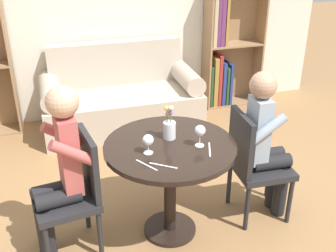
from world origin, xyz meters
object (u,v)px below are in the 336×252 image
Objects in this scene: wine_glass_right at (200,131)px; chair_left at (75,190)px; wine_glass_left at (148,141)px; flower_vase at (169,127)px; person_left at (59,171)px; bookshelf_right at (225,48)px; chair_right at (253,161)px; couch at (121,100)px; person_right at (266,143)px.

chair_left is at bearing 173.18° from wine_glass_right.
flower_vase is at bearing 39.67° from wine_glass_left.
person_left is 9.28× the size of wine_glass_left.
bookshelf_right is 2.54m from wine_glass_right.
couch is at bearing 21.79° from chair_right.
couch is 2.02m from chair_right.
bookshelf_right reaches higher than couch.
wine_glass_left is at bearing 97.22° from person_right.
couch is at bearing 150.00° from person_left.
person_left is 0.62m from wine_glass_left.
person_left is at bearing -111.80° from couch.
bookshelf_right is 2.24m from person_right.
chair_right is at bearing -6.49° from flower_vase.
flower_vase is at bearing 85.66° from chair_right.
chair_left is 3.48× the size of flower_vase.
flower_vase is at bearing -122.77° from bookshelf_right.
wine_glass_left is (0.50, -0.10, 0.36)m from chair_left.
couch reaches higher than wine_glass_right.
wine_glass_left is (-0.94, -0.08, 0.21)m from person_right.
wine_glass_right is (0.87, -0.10, 0.38)m from chair_left.
person_left is at bearing -84.40° from chair_left.
person_left is at bearing 172.41° from wine_glass_left.
wine_glass_right reaches higher than chair_left.
bookshelf_right reaches higher than chair_right.
bookshelf_right is at bearing -13.32° from person_right.
bookshelf_right reaches higher than wine_glass_right.
wine_glass_right is 0.60× the size of flower_vase.
bookshelf_right is (1.36, 0.26, 0.42)m from couch.
person_left reaches higher than person_right.
bookshelf_right is at bearing 62.45° from wine_glass_right.
wine_glass_right is at bearing -45.01° from flower_vase.
person_left is 1.53m from person_right.
wine_glass_right is (0.95, -0.08, 0.19)m from person_left.
flower_vase is at bearing -89.26° from couch.
chair_left is 6.61× the size of wine_glass_left.
wine_glass_left is at bearing -94.99° from couch.
flower_vase is (0.02, -1.82, 0.54)m from couch.
chair_left is at bearing 95.60° from person_left.
person_right reaches higher than wine_glass_left.
chair_left is (-2.04, -2.15, -0.23)m from bookshelf_right.
chair_left is 0.20m from person_left.
couch is 2.07m from person_right.
person_right is at bearing -6.14° from flower_vase.
person_right reaches higher than couch.
flower_vase is (0.78, 0.08, 0.17)m from person_left.
person_right is 0.96m from wine_glass_left.
couch reaches higher than chair_right.
wine_glass_right is 0.24m from flower_vase.
flower_vase is at bearing 86.02° from person_right.
chair_right is 0.18m from person_right.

